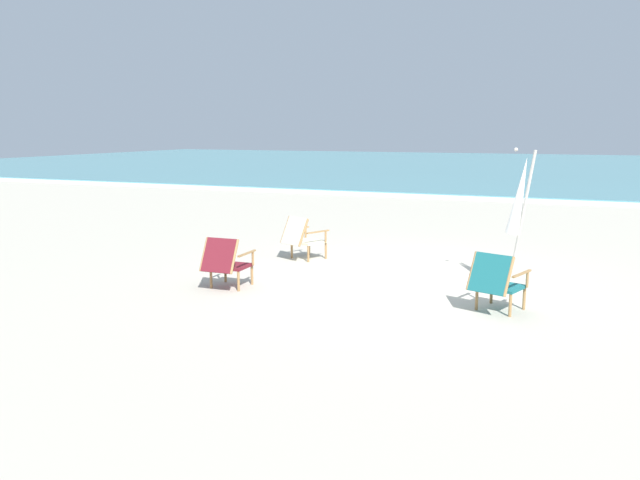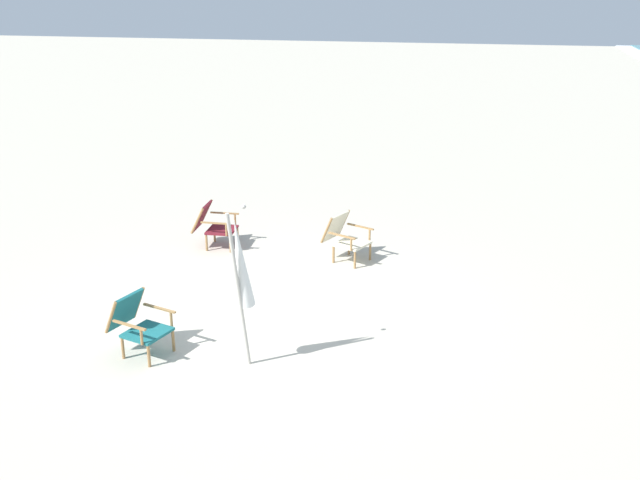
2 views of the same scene
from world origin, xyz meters
The scene contains 5 objects.
ground_plane centered at (0.00, 0.00, 0.00)m, with size 80.00×80.00×0.00m, color #B7AF9E.
beach_chair_back_right centered at (-2.15, 0.80, 0.43)m, with size 0.83×0.89×0.80m.
beach_chair_front_left centered at (-2.35, -1.59, 0.43)m, with size 0.60×0.74×0.79m.
beach_chair_front_right centered at (1.54, -1.33, 0.43)m, with size 0.78×0.87×0.80m.
umbrella_furled_white centered at (1.67, 0.12, 1.38)m, with size 0.44×0.35×2.11m.
Camera 2 is at (9.59, 2.55, 4.74)m, focal length 42.00 mm.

